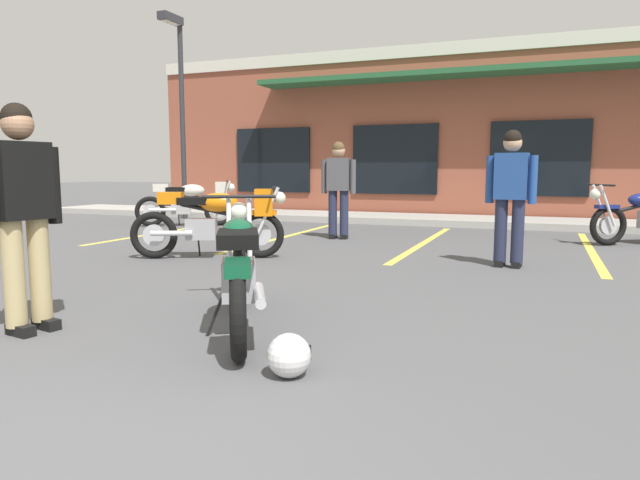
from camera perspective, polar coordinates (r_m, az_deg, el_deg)
ground_plane at (r=5.39m, az=1.47°, el=-5.79°), size 80.00×80.00×0.00m
sidewalk_kerb at (r=13.05m, az=13.50°, el=1.92°), size 22.00×1.80×0.14m
brick_storefront_building at (r=17.00m, az=15.62°, el=9.82°), size 16.66×6.98×4.17m
painted_stall_lines at (r=9.52m, az=10.44°, el=-0.25°), size 10.09×4.80×0.01m
motorcycle_foreground_classic at (r=4.31m, az=-8.13°, el=-2.84°), size 1.28×1.90×0.98m
motorcycle_black_cruiser at (r=12.44m, az=-12.90°, el=3.81°), size 1.88×1.32×0.98m
motorcycle_blue_standard at (r=7.80m, az=-10.44°, el=2.03°), size 1.98×1.14×0.98m
person_in_black_shirt at (r=9.82m, az=1.87°, el=5.63°), size 0.61×0.32×1.68m
person_in_shorts_foreground at (r=7.30m, az=18.62°, el=4.76°), size 0.61×0.30×1.68m
person_by_back_row at (r=4.66m, az=-27.71°, el=3.22°), size 0.33×0.61×1.68m
helmet_on_pavement at (r=3.36m, az=-3.12°, el=-11.50°), size 0.26×0.26×0.26m
parking_lot_lamp_post at (r=14.39m, az=-14.01°, el=14.48°), size 0.24×0.76×4.76m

